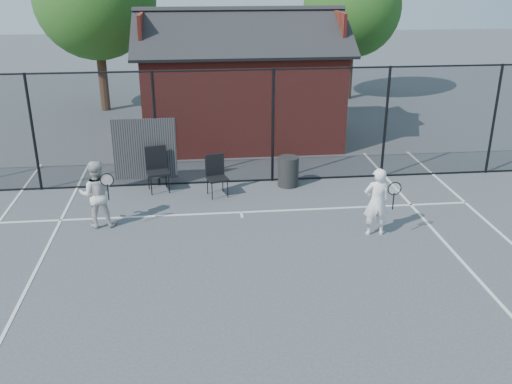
{
  "coord_description": "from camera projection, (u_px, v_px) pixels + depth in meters",
  "views": [
    {
      "loc": [
        -0.95,
        -9.15,
        5.45
      ],
      "look_at": [
        0.19,
        1.53,
        1.1
      ],
      "focal_mm": 40.0,
      "sensor_mm": 36.0,
      "label": 1
    }
  ],
  "objects": [
    {
      "name": "tree_right",
      "position": [
        352.0,
        8.0,
        23.09
      ],
      "size": [
        3.97,
        3.97,
        5.7
      ],
      "color": "#362615",
      "rests_on": "ground"
    },
    {
      "name": "waste_bin",
      "position": [
        288.0,
        171.0,
        14.8
      ],
      "size": [
        0.59,
        0.59,
        0.78
      ],
      "primitive_type": "cylinder",
      "rotation": [
        0.0,
        0.0,
        -0.1
      ],
      "color": "#252525",
      "rests_on": "ground"
    },
    {
      "name": "chair_left",
      "position": [
        158.0,
        171.0,
        14.38
      ],
      "size": [
        0.64,
        0.66,
        1.11
      ],
      "primitive_type": "cube",
      "rotation": [
        0.0,
        0.0,
        0.22
      ],
      "color": "black",
      "rests_on": "ground"
    },
    {
      "name": "fence",
      "position": [
        222.0,
        130.0,
        14.6
      ],
      "size": [
        22.04,
        3.0,
        3.0
      ],
      "color": "black",
      "rests_on": "ground"
    },
    {
      "name": "chair_right",
      "position": [
        217.0,
        177.0,
        14.11
      ],
      "size": [
        0.6,
        0.61,
        1.01
      ],
      "primitive_type": "cube",
      "rotation": [
        0.0,
        0.0,
        0.25
      ],
      "color": "black",
      "rests_on": "ground"
    },
    {
      "name": "clubhouse",
      "position": [
        241.0,
        90.0,
        18.31
      ],
      "size": [
        6.5,
        4.36,
        4.19
      ],
      "color": "maroon",
      "rests_on": "ground"
    },
    {
      "name": "court_lines",
      "position": [
        263.0,
        319.0,
        9.35
      ],
      "size": [
        11.02,
        18.0,
        0.01
      ],
      "color": "silver",
      "rests_on": "ground"
    },
    {
      "name": "player_front",
      "position": [
        377.0,
        202.0,
        11.99
      ],
      "size": [
        0.68,
        0.5,
        1.5
      ],
      "color": "white",
      "rests_on": "ground"
    },
    {
      "name": "ground",
      "position": [
        255.0,
        278.0,
        10.57
      ],
      "size": [
        80.0,
        80.0,
        0.0
      ],
      "primitive_type": "plane",
      "color": "#43464D",
      "rests_on": "ground"
    },
    {
      "name": "player_back",
      "position": [
        96.0,
        194.0,
        12.39
      ],
      "size": [
        0.83,
        0.62,
        1.52
      ],
      "color": "silver",
      "rests_on": "ground"
    }
  ]
}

